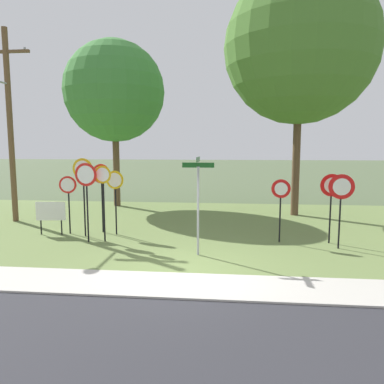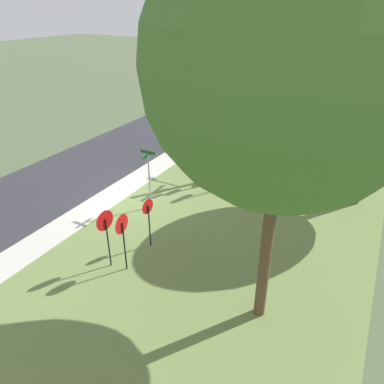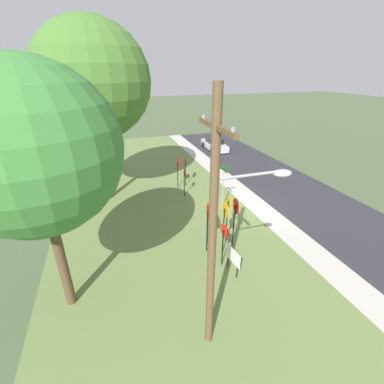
% 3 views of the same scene
% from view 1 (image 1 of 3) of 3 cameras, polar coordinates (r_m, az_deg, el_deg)
% --- Properties ---
extents(ground_plane, '(160.00, 160.00, 0.00)m').
position_cam_1_polar(ground_plane, '(9.88, -1.15, -12.75)').
color(ground_plane, '#4C5B3D').
extents(sidewalk_strip, '(44.00, 1.60, 0.06)m').
position_cam_1_polar(sidewalk_strip, '(9.13, -1.77, -14.27)').
color(sidewalk_strip, '#BCB7AD').
rests_on(sidewalk_strip, ground_plane).
extents(grass_median, '(44.00, 12.00, 0.04)m').
position_cam_1_polar(grass_median, '(15.62, 1.51, -5.19)').
color(grass_median, olive).
rests_on(grass_median, ground_plane).
extents(stop_sign_near_left, '(0.68, 0.12, 2.41)m').
position_cam_1_polar(stop_sign_near_left, '(13.95, -11.84, 0.50)').
color(stop_sign_near_left, black).
rests_on(stop_sign_near_left, grass_median).
extents(stop_sign_near_right, '(0.76, 0.11, 2.89)m').
position_cam_1_polar(stop_sign_near_right, '(13.89, -16.53, 1.87)').
color(stop_sign_near_right, black).
rests_on(stop_sign_near_right, grass_median).
extents(stop_sign_far_left, '(0.61, 0.11, 2.66)m').
position_cam_1_polar(stop_sign_far_left, '(12.98, -13.62, 0.60)').
color(stop_sign_far_left, black).
rests_on(stop_sign_far_left, grass_median).
extents(stop_sign_far_center, '(0.64, 0.13, 2.20)m').
position_cam_1_polar(stop_sign_far_center, '(14.56, -18.65, -0.10)').
color(stop_sign_far_center, black).
rests_on(stop_sign_far_center, grass_median).
extents(stop_sign_far_right, '(0.73, 0.14, 2.65)m').
position_cam_1_polar(stop_sign_far_right, '(14.38, -13.87, 1.39)').
color(stop_sign_far_right, black).
rests_on(stop_sign_far_right, grass_median).
extents(stop_sign_center_tall, '(0.79, 0.12, 2.75)m').
position_cam_1_polar(stop_sign_center_tall, '(13.04, -16.09, 1.16)').
color(stop_sign_center_tall, black).
rests_on(stop_sign_center_tall, grass_median).
extents(yield_sign_near_left, '(0.64, 0.12, 2.20)m').
position_cam_1_polar(yield_sign_near_left, '(12.91, 13.60, -0.63)').
color(yield_sign_near_left, black).
rests_on(yield_sign_near_left, grass_median).
extents(yield_sign_near_right, '(0.80, 0.14, 2.43)m').
position_cam_1_polar(yield_sign_near_right, '(12.65, 22.15, -0.20)').
color(yield_sign_near_right, black).
rests_on(yield_sign_near_right, grass_median).
extents(yield_sign_far_left, '(0.77, 0.11, 2.39)m').
position_cam_1_polar(yield_sign_far_left, '(13.26, 20.83, 0.02)').
color(yield_sign_far_left, black).
rests_on(yield_sign_far_left, grass_median).
extents(street_name_post, '(0.96, 0.82, 3.00)m').
position_cam_1_polar(street_name_post, '(11.06, 0.95, -0.84)').
color(street_name_post, '#9EA0A8').
rests_on(street_name_post, grass_median).
extents(utility_pole, '(2.10, 2.41, 8.26)m').
position_cam_1_polar(utility_pole, '(17.77, -26.72, 10.13)').
color(utility_pole, brown).
rests_on(utility_pole, grass_median).
extents(notice_board, '(1.10, 0.15, 1.25)m').
position_cam_1_polar(notice_board, '(14.76, -21.08, -3.03)').
color(notice_board, black).
rests_on(notice_board, grass_median).
extents(oak_tree_left, '(5.41, 5.41, 8.95)m').
position_cam_1_polar(oak_tree_left, '(20.96, -11.94, 14.99)').
color(oak_tree_left, brown).
rests_on(oak_tree_left, grass_median).
extents(oak_tree_right, '(6.99, 6.99, 11.31)m').
position_cam_1_polar(oak_tree_right, '(18.76, 16.43, 20.70)').
color(oak_tree_right, brown).
rests_on(oak_tree_right, grass_median).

